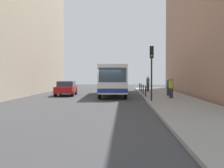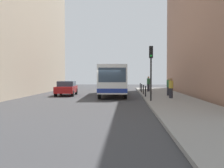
{
  "view_description": "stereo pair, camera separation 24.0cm",
  "coord_description": "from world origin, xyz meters",
  "px_view_note": "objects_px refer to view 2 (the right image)",
  "views": [
    {
      "loc": [
        1.47,
        -23.57,
        2.05
      ],
      "look_at": [
        0.36,
        2.56,
        1.25
      ],
      "focal_mm": 44.51,
      "sensor_mm": 36.0,
      "label": 1
    },
    {
      "loc": [
        1.71,
        -23.56,
        2.05
      ],
      "look_at": [
        0.36,
        2.56,
        1.25
      ],
      "focal_mm": 44.51,
      "sensor_mm": 36.0,
      "label": 2
    }
  ],
  "objects_px": {
    "bollard_far": "(142,88)",
    "bollard_farthest": "(140,87)",
    "traffic_light": "(151,63)",
    "pedestrian_near_signal": "(171,88)",
    "car_beside_bus": "(66,88)",
    "bollard_near": "(146,91)",
    "car_behind_bus": "(113,84)",
    "bus": "(113,79)",
    "bollard_mid": "(143,90)",
    "pedestrian_far_sidewalk": "(148,84)",
    "pedestrian_mid_sidewalk": "(169,87)"
  },
  "relations": [
    {
      "from": "bus",
      "to": "car_beside_bus",
      "type": "relative_size",
      "value": 2.47
    },
    {
      "from": "car_beside_bus",
      "to": "pedestrian_near_signal",
      "type": "height_order",
      "value": "pedestrian_near_signal"
    },
    {
      "from": "bollard_near",
      "to": "bollard_mid",
      "type": "height_order",
      "value": "same"
    },
    {
      "from": "bollard_mid",
      "to": "pedestrian_mid_sidewalk",
      "type": "bearing_deg",
      "value": -37.63
    },
    {
      "from": "bollard_far",
      "to": "pedestrian_far_sidewalk",
      "type": "distance_m",
      "value": 2.01
    },
    {
      "from": "bollard_near",
      "to": "bollard_far",
      "type": "height_order",
      "value": "same"
    },
    {
      "from": "car_beside_bus",
      "to": "bollard_near",
      "type": "bearing_deg",
      "value": 155.93
    },
    {
      "from": "traffic_light",
      "to": "pedestrian_far_sidewalk",
      "type": "height_order",
      "value": "traffic_light"
    },
    {
      "from": "bollard_mid",
      "to": "bollard_farthest",
      "type": "height_order",
      "value": "same"
    },
    {
      "from": "car_behind_bus",
      "to": "pedestrian_mid_sidewalk",
      "type": "distance_m",
      "value": 14.7
    },
    {
      "from": "bollard_far",
      "to": "pedestrian_mid_sidewalk",
      "type": "bearing_deg",
      "value": -65.14
    },
    {
      "from": "car_behind_bus",
      "to": "traffic_light",
      "type": "bearing_deg",
      "value": 102.1
    },
    {
      "from": "bollard_near",
      "to": "bollard_farthest",
      "type": "xyz_separation_m",
      "value": [
        0.0,
        9.47,
        0.0
      ]
    },
    {
      "from": "bollard_near",
      "to": "pedestrian_far_sidewalk",
      "type": "relative_size",
      "value": 0.53
    },
    {
      "from": "bus",
      "to": "bollard_far",
      "type": "distance_m",
      "value": 4.61
    },
    {
      "from": "bus",
      "to": "traffic_light",
      "type": "distance_m",
      "value": 8.14
    },
    {
      "from": "car_beside_bus",
      "to": "bollard_mid",
      "type": "xyz_separation_m",
      "value": [
        7.86,
        0.21,
        -0.16
      ]
    },
    {
      "from": "car_behind_bus",
      "to": "bollard_near",
      "type": "relative_size",
      "value": 4.66
    },
    {
      "from": "bus",
      "to": "bollard_farthest",
      "type": "xyz_separation_m",
      "value": [
        3.11,
        6.39,
        -1.1
      ]
    },
    {
      "from": "bollard_mid",
      "to": "bollard_farthest",
      "type": "xyz_separation_m",
      "value": [
        0.0,
        6.32,
        0.0
      ]
    },
    {
      "from": "car_beside_bus",
      "to": "bollard_near",
      "type": "height_order",
      "value": "car_beside_bus"
    },
    {
      "from": "car_beside_bus",
      "to": "traffic_light",
      "type": "bearing_deg",
      "value": 134.26
    },
    {
      "from": "bollard_mid",
      "to": "bollard_far",
      "type": "height_order",
      "value": "same"
    },
    {
      "from": "bollard_near",
      "to": "bollard_farthest",
      "type": "relative_size",
      "value": 1.0
    },
    {
      "from": "bollard_far",
      "to": "pedestrian_near_signal",
      "type": "xyz_separation_m",
      "value": [
        2.01,
        -7.97,
        0.37
      ]
    },
    {
      "from": "traffic_light",
      "to": "car_beside_bus",
      "type": "bearing_deg",
      "value": 137.77
    },
    {
      "from": "traffic_light",
      "to": "bus",
      "type": "bearing_deg",
      "value": 113.53
    },
    {
      "from": "bollard_mid",
      "to": "bollard_farthest",
      "type": "distance_m",
      "value": 6.32
    },
    {
      "from": "traffic_light",
      "to": "bollard_near",
      "type": "height_order",
      "value": "traffic_light"
    },
    {
      "from": "car_beside_bus",
      "to": "car_behind_bus",
      "type": "xyz_separation_m",
      "value": [
        4.19,
        11.9,
        0.0
      ]
    },
    {
      "from": "bollard_far",
      "to": "bollard_farthest",
      "type": "relative_size",
      "value": 1.0
    },
    {
      "from": "car_beside_bus",
      "to": "bollard_farthest",
      "type": "bearing_deg",
      "value": -143.83
    },
    {
      "from": "car_beside_bus",
      "to": "car_behind_bus",
      "type": "bearing_deg",
      "value": -112.9
    },
    {
      "from": "car_behind_bus",
      "to": "traffic_light",
      "type": "xyz_separation_m",
      "value": [
        3.78,
        -19.12,
        2.22
      ]
    },
    {
      "from": "pedestrian_near_signal",
      "to": "pedestrian_mid_sidewalk",
      "type": "bearing_deg",
      "value": 126.85
    },
    {
      "from": "bollard_near",
      "to": "pedestrian_near_signal",
      "type": "distance_m",
      "value": 2.63
    },
    {
      "from": "car_beside_bus",
      "to": "bollard_farthest",
      "type": "xyz_separation_m",
      "value": [
        7.86,
        6.52,
        -0.16
      ]
    },
    {
      "from": "bus",
      "to": "traffic_light",
      "type": "bearing_deg",
      "value": 111.39
    },
    {
      "from": "car_behind_bus",
      "to": "pedestrian_far_sidewalk",
      "type": "relative_size",
      "value": 2.46
    },
    {
      "from": "traffic_light",
      "to": "pedestrian_far_sidewalk",
      "type": "bearing_deg",
      "value": 86.29
    },
    {
      "from": "pedestrian_near_signal",
      "to": "bus",
      "type": "bearing_deg",
      "value": 178.98
    },
    {
      "from": "pedestrian_near_signal",
      "to": "pedestrian_far_sidewalk",
      "type": "distance_m",
      "value": 9.78
    },
    {
      "from": "bus",
      "to": "bollard_near",
      "type": "relative_size",
      "value": 11.69
    },
    {
      "from": "car_behind_bus",
      "to": "bollard_far",
      "type": "relative_size",
      "value": 4.66
    },
    {
      "from": "bollard_farthest",
      "to": "pedestrian_far_sidewalk",
      "type": "height_order",
      "value": "pedestrian_far_sidewalk"
    },
    {
      "from": "traffic_light",
      "to": "pedestrian_near_signal",
      "type": "distance_m",
      "value": 3.81
    },
    {
      "from": "car_beside_bus",
      "to": "traffic_light",
      "type": "height_order",
      "value": "traffic_light"
    },
    {
      "from": "car_behind_bus",
      "to": "bollard_far",
      "type": "distance_m",
      "value": 9.29
    },
    {
      "from": "bus",
      "to": "traffic_light",
      "type": "xyz_separation_m",
      "value": [
        3.21,
        -7.37,
        1.28
      ]
    },
    {
      "from": "car_beside_bus",
      "to": "pedestrian_near_signal",
      "type": "relative_size",
      "value": 2.65
    }
  ]
}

